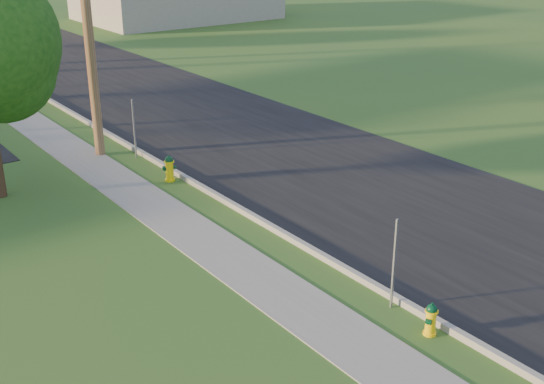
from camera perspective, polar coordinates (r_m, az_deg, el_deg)
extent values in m
cube|color=black|center=(20.90, 6.67, 0.87)|extent=(8.00, 120.00, 0.02)
cube|color=gray|center=(18.54, -2.44, -1.59)|extent=(0.15, 120.00, 0.15)
cube|color=gray|center=(17.74, -7.12, -3.10)|extent=(1.50, 120.00, 0.03)
cylinder|color=brown|center=(22.86, -15.31, 14.75)|extent=(0.32, 0.32, 9.80)
cube|color=gray|center=(14.01, 10.18, -5.98)|extent=(0.05, 0.04, 2.00)
cube|color=gray|center=(23.06, -11.45, 5.21)|extent=(0.05, 0.04, 2.00)
cube|color=gray|center=(34.23, -20.51, 9.70)|extent=(0.05, 0.04, 2.00)
sphere|color=#164710|center=(20.00, -21.80, 9.61)|extent=(2.98, 2.98, 2.98)
cylinder|color=yellow|center=(13.79, 13.04, -11.42)|extent=(0.26, 0.26, 0.06)
cylinder|color=yellow|center=(13.65, 13.13, -10.54)|extent=(0.20, 0.20, 0.56)
cylinder|color=yellow|center=(13.53, 13.21, -9.68)|extent=(0.26, 0.26, 0.04)
sphere|color=#043219|center=(13.51, 13.23, -9.54)|extent=(0.21, 0.21, 0.21)
cylinder|color=#043219|center=(13.45, 13.27, -9.14)|extent=(0.05, 0.05, 0.06)
cylinder|color=#043219|center=(13.58, 13.68, -10.41)|extent=(0.14, 0.14, 0.10)
cylinder|color=#043219|center=(13.51, 12.97, -10.54)|extent=(0.12, 0.11, 0.08)
cylinder|color=#043219|center=(13.72, 13.33, -10.02)|extent=(0.12, 0.11, 0.08)
cylinder|color=yellow|center=(21.07, -8.52, 1.02)|extent=(0.31, 0.31, 0.07)
cylinder|color=yellow|center=(20.97, -8.56, 1.78)|extent=(0.24, 0.24, 0.67)
cylinder|color=yellow|center=(20.87, -8.61, 2.53)|extent=(0.31, 0.31, 0.04)
sphere|color=#0A3518|center=(20.86, -8.61, 2.64)|extent=(0.26, 0.26, 0.26)
cylinder|color=#0A3518|center=(20.81, -8.63, 2.99)|extent=(0.06, 0.06, 0.07)
cylinder|color=#0A3518|center=(20.79, -8.53, 1.87)|extent=(0.16, 0.17, 0.12)
cylinder|color=#0A3518|center=(20.93, -9.00, 1.98)|extent=(0.14, 0.14, 0.10)
cylinder|color=#0A3518|center=(20.95, -8.15, 2.05)|extent=(0.14, 0.14, 0.10)
cylinder|color=yellow|center=(32.46, -19.48, 7.45)|extent=(0.28, 0.28, 0.06)
cylinder|color=yellow|center=(32.40, -19.54, 7.91)|extent=(0.22, 0.22, 0.59)
cylinder|color=yellow|center=(32.34, -19.60, 8.34)|extent=(0.28, 0.28, 0.04)
sphere|color=#053313|center=(32.33, -19.61, 8.41)|extent=(0.23, 0.23, 0.23)
cylinder|color=#053313|center=(32.31, -19.63, 8.61)|extent=(0.05, 0.05, 0.06)
cylinder|color=#053313|center=(32.28, -19.40, 8.02)|extent=(0.15, 0.15, 0.11)
cylinder|color=#053313|center=(32.30, -19.74, 7.98)|extent=(0.13, 0.12, 0.09)
cylinder|color=#053313|center=(32.47, -19.37, 8.10)|extent=(0.13, 0.12, 0.09)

